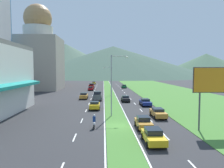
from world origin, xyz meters
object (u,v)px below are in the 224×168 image
Objects in this scene: car_5 at (143,122)px; car_6 at (91,88)px; car_7 at (153,136)px; car_3 at (158,113)px; billboard_roadside at (215,83)px; car_8 at (94,83)px; motorcycle_rider at (94,122)px; street_lamp_near at (113,82)px; car_0 at (125,98)px; car_1 at (84,96)px; pickup_truck_0 at (92,86)px; car_2 at (124,86)px; car_9 at (145,102)px; pickup_truck_1 at (97,96)px; street_lamp_mid at (111,79)px; car_4 at (95,105)px.

car_5 reaches higher than car_6.
car_7 is (9.72, -56.86, 0.02)m from car_6.
billboard_roadside is at bearing 33.38° from car_3.
car_8 reaches higher than car_3.
car_5 is at bearing -93.08° from motorcycle_rider.
car_0 is (3.66, 15.92, -4.90)m from street_lamp_near.
car_1 is 1.03× the size of car_7.
pickup_truck_0 reaches higher than motorcycle_rider.
car_1 is 1.10× the size of car_2.
car_9 is at bearing -128.00° from car_1.
billboard_roadside is 1.83× the size of car_7.
car_5 is at bearing -173.21° from car_8.
billboard_roadside reaches higher than pickup_truck_1.
billboard_roadside is 10.77m from car_7.
car_2 is 66.82m from car_7.
car_0 is 11.48m from car_1.
car_2 is 43.68m from car_9.
motorcycle_rider is (-6.26, 5.92, -0.02)m from car_7.
street_lamp_mid reaches higher than car_9.
street_lamp_near is at bearing -99.89° from car_3.
car_6 reaches higher than car_3.
motorcycle_rider reaches higher than car_2.
street_lamp_near is 2.31× the size of car_7.
car_4 is 0.76× the size of pickup_truck_0.
car_6 is 1.03× the size of car_8.
billboard_roadside is 20.16m from car_9.
car_8 is 2.03× the size of motorcycle_rider.
motorcycle_rider is (-2.76, -7.00, -4.87)m from street_lamp_near.
car_1 is 2.20× the size of motorcycle_rider.
street_lamp_near is 1.16× the size of street_lamp_mid.
car_6 is (-18.22, 52.71, -5.16)m from billboard_roadside.
motorcycle_rider reaches higher than car_6.
street_lamp_near is 78.09m from car_8.
motorcycle_rider is (-14.76, 1.77, -5.16)m from billboard_roadside.
car_8 is at bearing 2.69° from car_4.
car_4 is at bearing -153.54° from car_5.
car_7 is 65.31m from pickup_truck_0.
street_lamp_mid reaches higher than pickup_truck_0.
car_1 is at bearing -148.42° from car_3.
car_8 is (-10.08, 90.58, -0.02)m from car_7.
car_6 is 0.78× the size of pickup_truck_0.
car_3 is (-4.97, 7.54, -5.15)m from billboard_roadside.
billboard_roadside reaches higher than car_6.
pickup_truck_0 reaches higher than car_7.
car_2 is at bearing -179.97° from car_3.
billboard_roadside is at bearing -134.61° from car_4.
car_2 is 55.04m from car_3.
street_lamp_mid reaches higher than car_5.
car_9 is (13.86, -67.52, -0.01)m from car_8.
car_0 is 0.78× the size of pickup_truck_0.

